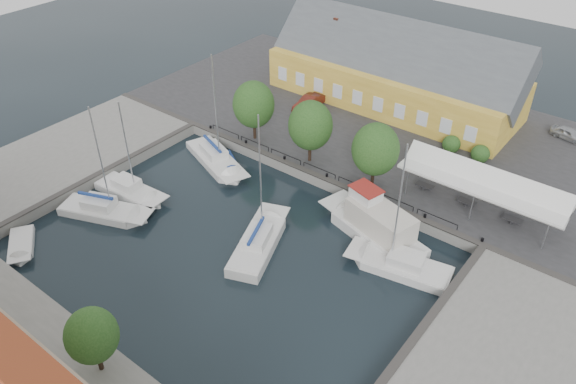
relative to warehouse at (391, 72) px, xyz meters
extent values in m
plane|color=black|center=(2.60, -28.36, -4.43)|extent=(140.00, 140.00, 0.00)
cube|color=#2D2D30|center=(2.60, -5.36, -3.93)|extent=(56.00, 26.00, 1.00)
cube|color=slate|center=(-19.40, -30.36, -3.93)|extent=(12.00, 24.00, 1.00)
cube|color=#383533|center=(2.60, -18.06, -3.37)|extent=(56.00, 0.60, 0.12)
cube|color=#383533|center=(-13.70, -30.36, -3.37)|extent=(0.60, 24.00, 0.12)
cube|color=#383533|center=(18.90, -30.36, -3.37)|extent=(0.60, 24.00, 0.12)
cylinder|color=black|center=(-11.40, -17.76, -3.23)|extent=(0.24, 0.24, 0.40)
cylinder|color=black|center=(-6.40, -17.76, -3.23)|extent=(0.24, 0.24, 0.40)
cylinder|color=black|center=(-1.40, -17.76, -3.23)|extent=(0.24, 0.24, 0.40)
cylinder|color=black|center=(3.60, -17.76, -3.23)|extent=(0.24, 0.24, 0.40)
cylinder|color=black|center=(8.60, -17.76, -3.23)|extent=(0.24, 0.24, 0.40)
cylinder|color=black|center=(13.60, -17.76, -3.23)|extent=(0.24, 0.24, 0.40)
cylinder|color=black|center=(18.60, -17.76, -3.23)|extent=(0.24, 0.24, 0.40)
cube|color=gold|center=(0.60, -0.36, -1.18)|extent=(28.00, 10.00, 4.50)
cube|color=#474C51|center=(0.60, -0.36, 2.32)|extent=(28.56, 7.60, 7.60)
cube|color=gold|center=(-9.40, 5.64, -1.68)|extent=(6.00, 6.00, 3.50)
cube|color=brown|center=(-7.40, -0.36, 4.17)|extent=(0.60, 0.60, 1.20)
cube|color=white|center=(16.60, -13.86, -0.73)|extent=(14.00, 4.00, 0.25)
cylinder|color=silver|center=(10.60, -15.66, -2.08)|extent=(0.10, 0.10, 2.70)
cylinder|color=silver|center=(10.60, -12.06, -2.08)|extent=(0.10, 0.10, 2.70)
cylinder|color=silver|center=(16.60, -15.66, -2.08)|extent=(0.10, 0.10, 2.70)
cylinder|color=silver|center=(16.60, -12.06, -2.08)|extent=(0.10, 0.10, 2.70)
cylinder|color=silver|center=(22.60, -15.66, -2.08)|extent=(0.10, 0.10, 2.70)
cylinder|color=silver|center=(22.60, -12.06, -2.08)|extent=(0.10, 0.10, 2.70)
cylinder|color=black|center=(-6.40, -16.36, -2.38)|extent=(0.30, 0.30, 2.10)
ellipsoid|color=#1C4719|center=(-6.40, -16.36, 0.46)|extent=(4.20, 4.20, 4.83)
cylinder|color=black|center=(0.60, -16.36, -2.38)|extent=(0.30, 0.30, 2.10)
ellipsoid|color=#1C4719|center=(0.60, -16.36, 0.46)|extent=(4.20, 4.20, 4.83)
cylinder|color=black|center=(7.60, -16.36, -2.38)|extent=(0.30, 0.30, 2.10)
ellipsoid|color=#1C4719|center=(7.60, -16.36, 0.46)|extent=(4.20, 4.20, 4.83)
imported|color=#B0B4B9|center=(19.18, 3.37, -2.81)|extent=(3.81, 2.09, 1.23)
imported|color=#5C1E15|center=(-5.93, -7.57, -2.69)|extent=(1.58, 4.49, 1.48)
cube|color=silver|center=(4.37, -28.76, -4.28)|extent=(5.07, 7.65, 1.50)
cube|color=silver|center=(4.05, -27.92, -3.49)|extent=(5.48, 8.95, 0.08)
cube|color=silver|center=(4.30, -28.59, -3.03)|extent=(2.73, 3.33, 0.90)
cylinder|color=silver|center=(3.86, -27.42, 1.85)|extent=(0.12, 0.12, 10.75)
cube|color=navy|center=(4.37, -28.76, -2.28)|extent=(1.49, 3.42, 0.22)
cube|color=silver|center=(11.41, -21.52, -4.33)|extent=(8.91, 5.23, 1.80)
cube|color=silver|center=(10.40, -21.25, -3.39)|extent=(10.49, 5.55, 0.08)
cube|color=beige|center=(11.41, -21.52, -2.33)|extent=(6.26, 4.09, 2.20)
cube|color=silver|center=(9.59, -21.03, -0.93)|extent=(2.68, 2.27, 1.20)
cube|color=maroon|center=(9.59, -21.03, -0.28)|extent=(2.90, 2.42, 0.10)
cube|color=silver|center=(15.06, -23.45, -4.38)|extent=(7.07, 4.00, 1.30)
cube|color=silver|center=(14.24, -23.60, -3.69)|extent=(8.36, 4.14, 0.08)
cube|color=silver|center=(14.90, -23.48, -3.23)|extent=(2.97, 2.37, 0.90)
cylinder|color=silver|center=(13.75, -23.70, 1.48)|extent=(0.12, 0.12, 10.41)
cube|color=silver|center=(-7.95, -20.96, -4.38)|extent=(8.03, 5.21, 1.30)
cube|color=silver|center=(-7.06, -21.29, -3.69)|extent=(9.40, 5.64, 0.08)
cube|color=silver|center=(-7.77, -21.03, -3.23)|extent=(3.48, 2.80, 0.90)
cylinder|color=silver|center=(-6.53, -21.49, 1.78)|extent=(0.12, 0.12, 11.01)
cube|color=navy|center=(-7.95, -20.96, -2.48)|extent=(3.61, 1.53, 0.22)
cube|color=silver|center=(-10.31, -29.97, -4.38)|extent=(6.19, 2.86, 1.30)
cube|color=silver|center=(-9.56, -29.92, -3.69)|extent=(7.39, 2.85, 0.08)
cube|color=silver|center=(-10.16, -29.96, -3.23)|extent=(2.52, 1.83, 0.90)
cylinder|color=silver|center=(-9.10, -29.89, 0.75)|extent=(0.12, 0.12, 8.96)
cube|color=silver|center=(-9.78, -33.45, -4.38)|extent=(7.24, 4.87, 1.30)
cube|color=silver|center=(-9.00, -33.14, -3.69)|extent=(8.46, 5.27, 0.08)
cube|color=silver|center=(-9.63, -33.38, -3.23)|extent=(3.16, 2.62, 0.90)
cylinder|color=silver|center=(-8.53, -32.95, 1.24)|extent=(0.12, 0.12, 9.94)
cube|color=navy|center=(-9.78, -33.45, -2.48)|extent=(3.23, 1.44, 0.22)
cube|color=silver|center=(-11.29, -39.98, -4.38)|extent=(4.22, 3.67, 0.90)
cube|color=silver|center=(-10.90, -40.25, -3.89)|extent=(4.81, 4.04, 0.08)
cube|color=navy|center=(-6.47, -20.69, -4.38)|extent=(3.98, 3.37, 0.80)
cube|color=navy|center=(-6.09, -20.92, -3.94)|extent=(4.55, 3.68, 0.08)
camera|label=1|loc=(27.24, -54.10, 25.86)|focal=35.00mm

